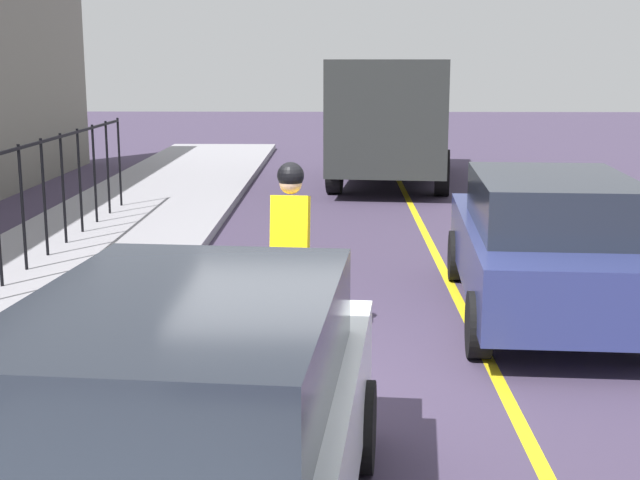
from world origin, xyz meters
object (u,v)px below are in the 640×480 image
at_px(box_truck_background, 393,115).
at_px(patrol_sedan, 548,243).
at_px(parked_sedan_rear, 179,442).
at_px(cyclist_lead, 291,256).

bearing_deg(box_truck_background, patrol_sedan, -168.41).
distance_m(parked_sedan_rear, box_truck_background, 15.96).
height_order(cyclist_lead, patrol_sedan, cyclist_lead).
relative_size(cyclist_lead, patrol_sedan, 0.40).
bearing_deg(patrol_sedan, cyclist_lead, 115.44).
bearing_deg(patrol_sedan, box_truck_background, 9.35).
height_order(patrol_sedan, parked_sedan_rear, same).
bearing_deg(cyclist_lead, patrol_sedan, -63.99).
bearing_deg(parked_sedan_rear, patrol_sedan, 153.81).
bearing_deg(patrol_sedan, parked_sedan_rear, 152.46).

